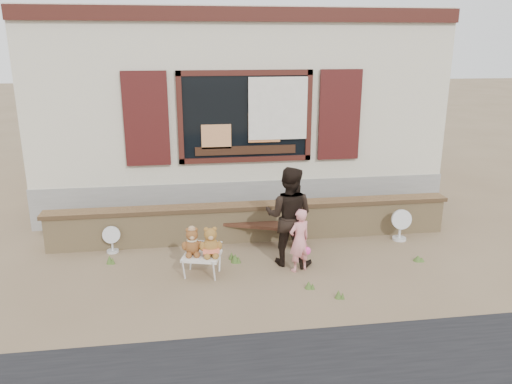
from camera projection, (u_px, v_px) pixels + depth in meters
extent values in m
plane|color=brown|center=(261.00, 263.00, 7.95)|extent=(80.00, 80.00, 0.00)
cube|color=#B1A98F|center=(232.00, 86.00, 11.53)|extent=(8.00, 5.00, 3.20)
cube|color=gray|center=(233.00, 170.00, 12.11)|extent=(8.04, 5.04, 0.80)
cube|color=black|center=(245.00, 117.00, 9.24)|extent=(2.30, 0.04, 1.50)
cube|color=#3C1611|center=(245.00, 73.00, 8.99)|extent=(2.50, 0.08, 0.10)
cube|color=#3C1611|center=(246.00, 159.00, 9.45)|extent=(2.50, 0.08, 0.10)
cube|color=#3C1611|center=(180.00, 118.00, 9.05)|extent=(0.10, 0.08, 1.70)
cube|color=#3C1611|center=(309.00, 116.00, 9.38)|extent=(0.10, 0.08, 1.70)
cube|color=#380F10|center=(146.00, 119.00, 8.96)|extent=(0.80, 0.07, 1.70)
cube|color=#380F10|center=(340.00, 115.00, 9.46)|extent=(0.80, 0.07, 1.70)
cube|color=beige|center=(278.00, 109.00, 9.21)|extent=(1.10, 0.02, 1.15)
cube|color=#3C1611|center=(245.00, 14.00, 8.73)|extent=(8.00, 0.12, 0.25)
cube|color=black|center=(246.00, 150.00, 9.38)|extent=(1.90, 0.06, 0.16)
cube|color=tan|center=(216.00, 137.00, 9.23)|extent=(0.55, 0.06, 0.45)
cube|color=#E08447|center=(264.00, 127.00, 9.31)|extent=(0.60, 0.06, 0.55)
cube|color=tan|center=(253.00, 223.00, 8.82)|extent=(7.00, 0.30, 0.60)
cube|color=brown|center=(253.00, 206.00, 8.72)|extent=(7.10, 0.36, 0.07)
cube|color=#381E13|center=(260.00, 225.00, 8.60)|extent=(1.52, 0.85, 0.06)
cube|color=#381E13|center=(224.00, 232.00, 8.80)|extent=(0.19, 0.30, 0.32)
cube|color=#381E13|center=(298.00, 239.00, 8.51)|extent=(0.19, 0.30, 0.32)
cube|color=silver|center=(202.00, 256.00, 7.45)|extent=(0.65, 0.60, 0.04)
cylinder|color=silver|center=(184.00, 271.00, 7.33)|extent=(0.03, 0.03, 0.29)
cylinder|color=silver|center=(214.00, 273.00, 7.27)|extent=(0.03, 0.03, 0.29)
cylinder|color=silver|center=(191.00, 260.00, 7.72)|extent=(0.03, 0.03, 0.29)
cylinder|color=silver|center=(220.00, 261.00, 7.66)|extent=(0.03, 0.03, 0.29)
imported|color=pink|center=(299.00, 240.00, 7.54)|extent=(0.43, 0.37, 1.00)
imported|color=black|center=(289.00, 216.00, 7.72)|extent=(0.94, 0.86, 1.57)
cylinder|color=silver|center=(113.00, 251.00, 8.35)|extent=(0.20, 0.20, 0.04)
cylinder|color=silver|center=(112.00, 244.00, 8.32)|extent=(0.03, 0.03, 0.25)
cylinder|color=silver|center=(111.00, 234.00, 8.26)|extent=(0.29, 0.12, 0.29)
cylinder|color=silver|center=(399.00, 239.00, 8.87)|extent=(0.24, 0.24, 0.04)
cylinder|color=silver|center=(400.00, 230.00, 8.83)|extent=(0.04, 0.04, 0.31)
cylinder|color=silver|center=(401.00, 219.00, 8.77)|extent=(0.36, 0.14, 0.36)
cone|color=#436026|center=(235.00, 258.00, 7.95)|extent=(0.14, 0.14, 0.14)
cone|color=#436026|center=(338.00, 294.00, 6.83)|extent=(0.10, 0.10, 0.12)
cone|color=#436026|center=(309.00, 285.00, 7.10)|extent=(0.11, 0.11, 0.11)
cone|color=#436026|center=(110.00, 259.00, 7.91)|extent=(0.11, 0.11, 0.14)
cone|color=#436026|center=(418.00, 258.00, 8.01)|extent=(0.15, 0.15, 0.09)
cone|color=#436026|center=(232.00, 256.00, 8.07)|extent=(0.10, 0.10, 0.12)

